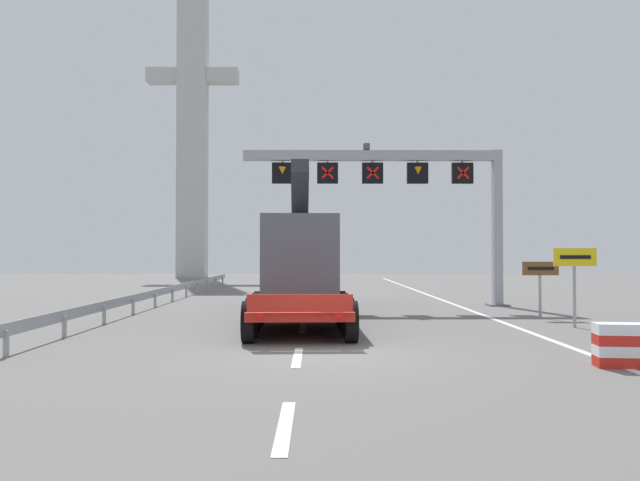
{
  "coord_description": "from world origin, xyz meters",
  "views": [
    {
      "loc": [
        -0.13,
        -14.34,
        2.34
      ],
      "look_at": [
        0.02,
        9.94,
        2.86
      ],
      "focal_mm": 34.38,
      "sensor_mm": 36.0,
      "label": 1
    }
  ],
  "objects_px": {
    "exit_sign_yellow": "(575,268)",
    "heavy_haul_truck_red": "(300,263)",
    "overhead_lane_gantry": "(404,180)",
    "crash_barrier_striped": "(620,345)",
    "bridge_pylon_distant": "(193,111)",
    "tourist_info_sign_brown": "(540,276)"
  },
  "relations": [
    {
      "from": "bridge_pylon_distant",
      "to": "exit_sign_yellow",
      "type": "bearing_deg",
      "value": -63.5
    },
    {
      "from": "overhead_lane_gantry",
      "to": "bridge_pylon_distant",
      "type": "bearing_deg",
      "value": 116.25
    },
    {
      "from": "overhead_lane_gantry",
      "to": "crash_barrier_striped",
      "type": "relative_size",
      "value": 11.27
    },
    {
      "from": "tourist_info_sign_brown",
      "to": "crash_barrier_striped",
      "type": "bearing_deg",
      "value": -101.03
    },
    {
      "from": "overhead_lane_gantry",
      "to": "exit_sign_yellow",
      "type": "bearing_deg",
      "value": -62.51
    },
    {
      "from": "heavy_haul_truck_red",
      "to": "crash_barrier_striped",
      "type": "bearing_deg",
      "value": -57.59
    },
    {
      "from": "exit_sign_yellow",
      "to": "crash_barrier_striped",
      "type": "height_order",
      "value": "exit_sign_yellow"
    },
    {
      "from": "heavy_haul_truck_red",
      "to": "bridge_pylon_distant",
      "type": "xyz_separation_m",
      "value": [
        -11.63,
        36.84,
        14.47
      ]
    },
    {
      "from": "exit_sign_yellow",
      "to": "tourist_info_sign_brown",
      "type": "bearing_deg",
      "value": 90.85
    },
    {
      "from": "exit_sign_yellow",
      "to": "crash_barrier_striped",
      "type": "xyz_separation_m",
      "value": [
        -1.91,
        -6.71,
        -1.45
      ]
    },
    {
      "from": "heavy_haul_truck_red",
      "to": "crash_barrier_striped",
      "type": "xyz_separation_m",
      "value": [
        6.91,
        -10.88,
        -1.54
      ]
    },
    {
      "from": "crash_barrier_striped",
      "to": "tourist_info_sign_brown",
      "type": "bearing_deg",
      "value": 78.97
    },
    {
      "from": "tourist_info_sign_brown",
      "to": "overhead_lane_gantry",
      "type": "bearing_deg",
      "value": 128.53
    },
    {
      "from": "overhead_lane_gantry",
      "to": "tourist_info_sign_brown",
      "type": "distance_m",
      "value": 7.9
    },
    {
      "from": "heavy_haul_truck_red",
      "to": "bridge_pylon_distant",
      "type": "height_order",
      "value": "bridge_pylon_distant"
    },
    {
      "from": "heavy_haul_truck_red",
      "to": "tourist_info_sign_brown",
      "type": "bearing_deg",
      "value": -8.42
    },
    {
      "from": "overhead_lane_gantry",
      "to": "exit_sign_yellow",
      "type": "distance_m",
      "value": 9.92
    },
    {
      "from": "exit_sign_yellow",
      "to": "heavy_haul_truck_red",
      "type": "bearing_deg",
      "value": 154.69
    },
    {
      "from": "exit_sign_yellow",
      "to": "bridge_pylon_distant",
      "type": "relative_size",
      "value": 0.08
    },
    {
      "from": "overhead_lane_gantry",
      "to": "heavy_haul_truck_red",
      "type": "bearing_deg",
      "value": -139.2
    },
    {
      "from": "bridge_pylon_distant",
      "to": "crash_barrier_striped",
      "type": "bearing_deg",
      "value": -68.77
    },
    {
      "from": "tourist_info_sign_brown",
      "to": "heavy_haul_truck_red",
      "type": "bearing_deg",
      "value": 171.58
    }
  ]
}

